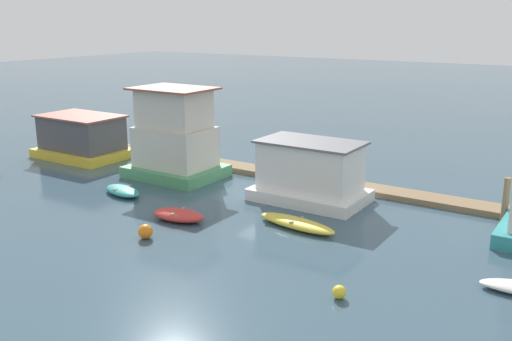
% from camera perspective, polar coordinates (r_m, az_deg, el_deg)
% --- Properties ---
extents(ground_plane, '(200.00, 200.00, 0.00)m').
position_cam_1_polar(ground_plane, '(31.67, 0.99, -2.05)').
color(ground_plane, '#385160').
extents(dock_walkway, '(42.40, 1.61, 0.30)m').
position_cam_1_polar(dock_walkway, '(34.09, 3.64, -0.58)').
color(dock_walkway, '#846B4C').
rests_on(dock_walkway, ground_plane).
extents(houseboat_yellow, '(6.14, 4.19, 2.92)m').
position_cam_1_polar(houseboat_yellow, '(40.89, -17.01, 3.17)').
color(houseboat_yellow, gold).
rests_on(houseboat_yellow, ground_plane).
extents(houseboat_green, '(5.35, 4.16, 5.38)m').
position_cam_1_polar(houseboat_green, '(34.29, -8.11, 3.20)').
color(houseboat_green, '#4C9360').
rests_on(houseboat_green, ground_plane).
extents(houseboat_white, '(5.80, 3.67, 3.19)m').
position_cam_1_polar(houseboat_white, '(29.77, 5.42, -0.25)').
color(houseboat_white, white).
rests_on(houseboat_white, ground_plane).
extents(dinghy_teal, '(2.94, 1.88, 0.44)m').
position_cam_1_polar(dinghy_teal, '(31.77, -13.19, -1.99)').
color(dinghy_teal, teal).
rests_on(dinghy_teal, ground_plane).
extents(dinghy_red, '(2.82, 1.70, 0.55)m').
position_cam_1_polar(dinghy_red, '(27.28, -7.77, -4.44)').
color(dinghy_red, red).
rests_on(dinghy_red, ground_plane).
extents(dinghy_yellow, '(4.17, 1.62, 0.44)m').
position_cam_1_polar(dinghy_yellow, '(26.20, 4.09, -5.29)').
color(dinghy_yellow, yellow).
rests_on(dinghy_yellow, ground_plane).
extents(mooring_post_near_left, '(0.31, 0.31, 2.15)m').
position_cam_1_polar(mooring_post_near_left, '(29.09, 23.69, -2.71)').
color(mooring_post_near_left, '#846B4C').
rests_on(mooring_post_near_left, ground_plane).
extents(mooring_post_near_right, '(0.25, 0.25, 1.51)m').
position_cam_1_polar(mooring_post_near_right, '(33.28, 2.06, 0.14)').
color(mooring_post_near_right, '#846B4C').
rests_on(mooring_post_near_right, ground_plane).
extents(buoy_orange, '(0.64, 0.64, 0.64)m').
position_cam_1_polar(buoy_orange, '(25.34, -10.99, -6.01)').
color(buoy_orange, orange).
rests_on(buoy_orange, ground_plane).
extents(buoy_yellow, '(0.48, 0.48, 0.48)m').
position_cam_1_polar(buoy_yellow, '(20.10, 8.32, -11.93)').
color(buoy_yellow, yellow).
rests_on(buoy_yellow, ground_plane).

